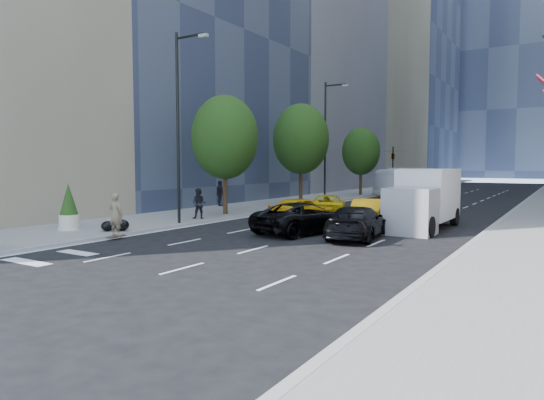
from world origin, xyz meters
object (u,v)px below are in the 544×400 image
Objects in this scene: black_sedan_lincoln at (303,218)px; box_truck at (424,199)px; city_bus at (407,182)px; black_sedan_mercedes at (357,222)px; skateboarder at (116,218)px; planter_shrub at (69,208)px.

box_truck reaches higher than black_sedan_lincoln.
city_bus is at bearing -68.08° from black_sedan_lincoln.
black_sedan_mercedes is at bearing -71.01° from city_bus.
box_truck is (10.60, 10.58, 0.60)m from skateboarder.
box_truck is 17.52m from planter_shrub.
black_sedan_lincoln is at bearing -133.62° from box_truck.
skateboarder is at bearing -1.98° from planter_shrub.
black_sedan_lincoln is 2.39× the size of planter_shrub.
city_bus is 26.49m from box_truck.
box_truck is at bearing -116.82° from black_sedan_mercedes.
box_truck is at bearing -141.11° from skateboarder.
black_sedan_mercedes is 0.47× the size of city_bus.
box_truck is (4.50, 4.59, 0.81)m from black_sedan_lincoln.
skateboarder is 14.99m from box_truck.
black_sedan_mercedes is at bearing -170.04° from black_sedan_lincoln.
skateboarder is 3.46m from planter_shrub.
black_sedan_lincoln is at bearing -141.58° from skateboarder.
planter_shrub reaches higher than black_sedan_mercedes.
city_bus is 1.65× the size of box_truck.
planter_shrub is at bearing 46.40° from black_sedan_lincoln.
black_sedan_lincoln is at bearing -12.65° from black_sedan_mercedes.
city_bus reaches higher than skateboarder.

